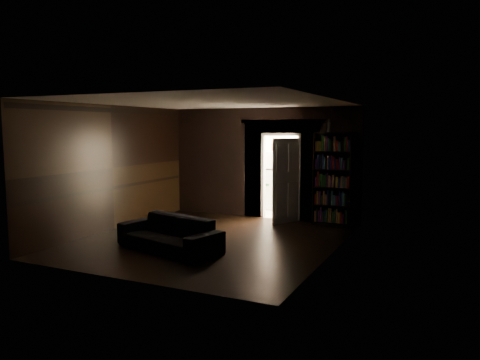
# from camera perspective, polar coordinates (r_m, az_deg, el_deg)

# --- Properties ---
(ground) EXTENTS (5.50, 5.50, 0.00)m
(ground) POSITION_cam_1_polar(r_m,az_deg,el_deg) (9.68, -3.57, -7.35)
(ground) COLOR black
(ground) RESTS_ON ground
(room_walls) EXTENTS (5.02, 5.61, 2.84)m
(room_walls) POSITION_cam_1_polar(r_m,az_deg,el_deg) (10.37, -0.83, 2.99)
(room_walls) COLOR black
(room_walls) RESTS_ON ground
(kitchen_alcove) EXTENTS (2.20, 1.80, 2.60)m
(kitchen_alcove) POSITION_cam_1_polar(r_m,az_deg,el_deg) (12.81, 6.72, 1.48)
(kitchen_alcove) COLOR beige
(kitchen_alcove) RESTS_ON ground
(sofa) EXTENTS (2.31, 1.46, 0.82)m
(sofa) POSITION_cam_1_polar(r_m,az_deg,el_deg) (8.96, -8.64, -5.82)
(sofa) COLOR black
(sofa) RESTS_ON ground
(bookshelf) EXTENTS (0.94, 0.44, 2.20)m
(bookshelf) POSITION_cam_1_polar(r_m,az_deg,el_deg) (11.18, 11.22, 0.12)
(bookshelf) COLOR black
(bookshelf) RESTS_ON ground
(refrigerator) EXTENTS (0.79, 0.74, 1.65)m
(refrigerator) POSITION_cam_1_polar(r_m,az_deg,el_deg) (13.27, 4.57, 0.00)
(refrigerator) COLOR white
(refrigerator) RESTS_ON ground
(door) EXTENTS (0.42, 0.78, 2.05)m
(door) POSITION_cam_1_polar(r_m,az_deg,el_deg) (11.30, 5.62, -0.10)
(door) COLOR white
(door) RESTS_ON ground
(figurine) EXTENTS (0.11, 0.11, 0.29)m
(figurine) POSITION_cam_1_polar(r_m,az_deg,el_deg) (11.19, 10.79, 6.54)
(figurine) COLOR white
(figurine) RESTS_ON bookshelf
(bottles) EXTENTS (0.72, 0.12, 0.29)m
(bottles) POSITION_cam_1_polar(r_m,az_deg,el_deg) (13.16, 4.82, 4.18)
(bottles) COLOR black
(bottles) RESTS_ON refrigerator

